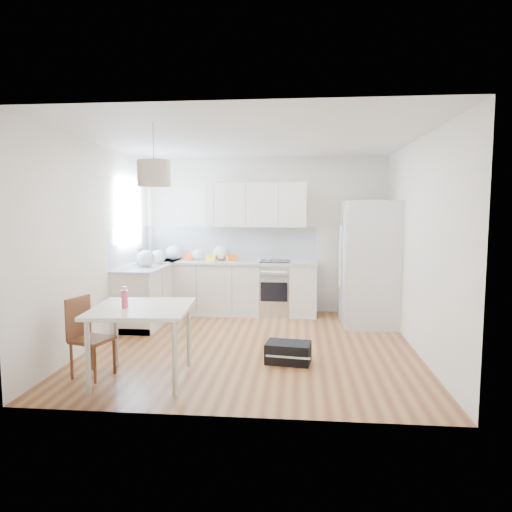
% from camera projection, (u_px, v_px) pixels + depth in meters
% --- Properties ---
extents(floor, '(4.20, 4.20, 0.00)m').
position_uv_depth(floor, '(253.00, 345.00, 6.08)').
color(floor, brown).
rests_on(floor, ground).
extents(ceiling, '(4.20, 4.20, 0.00)m').
position_uv_depth(ceiling, '(253.00, 139.00, 5.79)').
color(ceiling, white).
rests_on(ceiling, wall_back).
extents(wall_back, '(4.20, 0.00, 4.20)m').
position_uv_depth(wall_back, '(265.00, 235.00, 8.01)').
color(wall_back, white).
rests_on(wall_back, floor).
extents(wall_left, '(0.00, 4.20, 4.20)m').
position_uv_depth(wall_left, '(98.00, 243.00, 6.13)').
color(wall_left, white).
rests_on(wall_left, floor).
extents(wall_right, '(0.00, 4.20, 4.20)m').
position_uv_depth(wall_right, '(418.00, 246.00, 5.74)').
color(wall_right, white).
rests_on(wall_right, floor).
extents(window_glassblock, '(0.02, 1.00, 1.00)m').
position_uv_depth(window_glassblock, '(129.00, 213.00, 7.23)').
color(window_glassblock, '#BFE0F9').
rests_on(window_glassblock, wall_left).
extents(cabinets_back, '(3.00, 0.60, 0.88)m').
position_uv_depth(cabinets_back, '(229.00, 289.00, 7.87)').
color(cabinets_back, silver).
rests_on(cabinets_back, floor).
extents(cabinets_left, '(0.60, 1.80, 0.88)m').
position_uv_depth(cabinets_left, '(150.00, 294.00, 7.39)').
color(cabinets_left, silver).
rests_on(cabinets_left, floor).
extents(counter_back, '(3.02, 0.64, 0.04)m').
position_uv_depth(counter_back, '(229.00, 262.00, 7.82)').
color(counter_back, '#B3B6B9').
rests_on(counter_back, cabinets_back).
extents(counter_left, '(0.64, 1.82, 0.04)m').
position_uv_depth(counter_left, '(149.00, 266.00, 7.34)').
color(counter_left, '#B3B6B9').
rests_on(counter_left, cabinets_left).
extents(backsplash_back, '(3.00, 0.01, 0.58)m').
position_uv_depth(backsplash_back, '(231.00, 243.00, 8.08)').
color(backsplash_back, silver).
rests_on(backsplash_back, wall_back).
extents(backsplash_left, '(0.01, 1.80, 0.58)m').
position_uv_depth(backsplash_left, '(131.00, 246.00, 7.33)').
color(backsplash_left, silver).
rests_on(backsplash_left, wall_left).
extents(upper_cabinets, '(1.70, 0.32, 0.75)m').
position_uv_depth(upper_cabinets, '(255.00, 205.00, 7.81)').
color(upper_cabinets, silver).
rests_on(upper_cabinets, wall_back).
extents(range_oven, '(0.50, 0.61, 0.88)m').
position_uv_depth(range_oven, '(275.00, 289.00, 7.79)').
color(range_oven, silver).
rests_on(range_oven, floor).
extents(sink, '(0.50, 0.80, 0.16)m').
position_uv_depth(sink, '(148.00, 265.00, 7.29)').
color(sink, silver).
rests_on(sink, counter_left).
extents(refrigerator, '(0.93, 0.99, 1.94)m').
position_uv_depth(refrigerator, '(369.00, 263.00, 7.12)').
color(refrigerator, silver).
rests_on(refrigerator, floor).
extents(dining_table, '(1.08, 1.08, 0.79)m').
position_uv_depth(dining_table, '(142.00, 315.00, 4.79)').
color(dining_table, beige).
rests_on(dining_table, floor).
extents(dining_chair, '(0.45, 0.45, 0.86)m').
position_uv_depth(dining_chair, '(92.00, 338.00, 4.91)').
color(dining_chair, '#512C18').
rests_on(dining_chair, floor).
extents(drink_bottle, '(0.09, 0.09, 0.23)m').
position_uv_depth(drink_bottle, '(125.00, 297.00, 4.70)').
color(drink_bottle, '#DA3C5E').
rests_on(drink_bottle, dining_table).
extents(gym_bag, '(0.56, 0.40, 0.24)m').
position_uv_depth(gym_bag, '(288.00, 352.00, 5.40)').
color(gym_bag, black).
rests_on(gym_bag, floor).
extents(pendant_lamp, '(0.39, 0.39, 0.26)m').
position_uv_depth(pendant_lamp, '(154.00, 173.00, 4.71)').
color(pendant_lamp, beige).
rests_on(pendant_lamp, ceiling).
extents(grocery_bag_a, '(0.28, 0.24, 0.26)m').
position_uv_depth(grocery_bag_a, '(174.00, 253.00, 7.97)').
color(grocery_bag_a, silver).
rests_on(grocery_bag_a, counter_back).
extents(grocery_bag_b, '(0.22, 0.18, 0.20)m').
position_uv_depth(grocery_bag_b, '(198.00, 255.00, 7.91)').
color(grocery_bag_b, silver).
rests_on(grocery_bag_b, counter_back).
extents(grocery_bag_c, '(0.28, 0.24, 0.25)m').
position_uv_depth(grocery_bag_c, '(221.00, 253.00, 7.91)').
color(grocery_bag_c, silver).
rests_on(grocery_bag_c, counter_back).
extents(grocery_bag_d, '(0.25, 0.21, 0.22)m').
position_uv_depth(grocery_bag_d, '(158.00, 257.00, 7.47)').
color(grocery_bag_d, silver).
rests_on(grocery_bag_d, counter_back).
extents(grocery_bag_e, '(0.28, 0.24, 0.25)m').
position_uv_depth(grocery_bag_e, '(146.00, 258.00, 7.08)').
color(grocery_bag_e, silver).
rests_on(grocery_bag_e, counter_left).
extents(snack_orange, '(0.19, 0.16, 0.11)m').
position_uv_depth(snack_orange, '(231.00, 258.00, 7.78)').
color(snack_orange, orange).
rests_on(snack_orange, counter_back).
extents(snack_yellow, '(0.17, 0.11, 0.11)m').
position_uv_depth(snack_yellow, '(211.00, 258.00, 7.82)').
color(snack_yellow, yellow).
rests_on(snack_yellow, counter_back).
extents(snack_red, '(0.17, 0.11, 0.11)m').
position_uv_depth(snack_red, '(189.00, 257.00, 7.92)').
color(snack_red, red).
rests_on(snack_red, counter_back).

